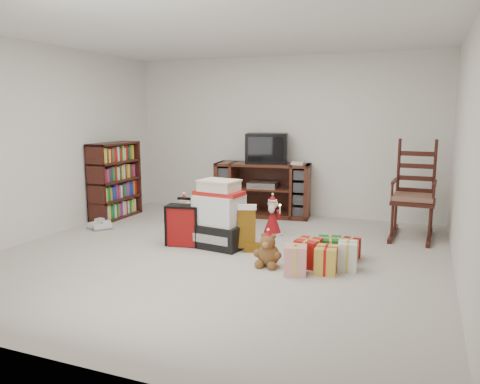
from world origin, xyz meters
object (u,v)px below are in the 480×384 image
object	(u,v)px
sneaker_pair	(100,226)
gift_cluster	(326,256)
rocking_chair	(413,203)
mrs_claus_figurine	(184,220)
tv_stand	(263,189)
santa_figurine	(272,219)
gift_pile	(219,218)
bookshelf	(115,182)
teddy_bear	(268,252)
red_suitcase	(184,225)
crt_television	(267,148)

from	to	relation	value
sneaker_pair	gift_cluster	xyz separation A→B (m)	(3.32, -0.45, 0.07)
rocking_chair	mrs_claus_figurine	bearing A→B (deg)	-155.99
tv_stand	rocking_chair	bearing A→B (deg)	-19.28
mrs_claus_figurine	santa_figurine	bearing A→B (deg)	25.26
gift_pile	sneaker_pair	world-z (taller)	gift_pile
bookshelf	rocking_chair	bearing A→B (deg)	6.57
teddy_bear	mrs_claus_figurine	xyz separation A→B (m)	(-1.42, 0.75, 0.06)
red_suitcase	sneaker_pair	world-z (taller)	red_suitcase
rocking_chair	sneaker_pair	distance (m)	4.31
tv_stand	teddy_bear	bearing A→B (deg)	-77.04
bookshelf	red_suitcase	distance (m)	2.02
teddy_bear	gift_cluster	world-z (taller)	teddy_bear
sneaker_pair	crt_television	size ratio (longest dim) A/B	0.51
tv_stand	teddy_bear	size ratio (longest dim) A/B	4.27
rocking_chair	bookshelf	bearing A→B (deg)	-171.01
sneaker_pair	red_suitcase	bearing A→B (deg)	12.19
gift_pile	sneaker_pair	xyz separation A→B (m)	(-1.93, 0.16, -0.31)
gift_cluster	sneaker_pair	bearing A→B (deg)	172.21
bookshelf	gift_pile	bearing A→B (deg)	-21.89
tv_stand	sneaker_pair	distance (m)	2.54
tv_stand	crt_television	distance (m)	0.66
red_suitcase	tv_stand	bearing A→B (deg)	70.86
sneaker_pair	gift_pile	bearing A→B (deg)	18.25
tv_stand	red_suitcase	xyz separation A→B (m)	(-0.36, -1.97, -0.17)
gift_pile	red_suitcase	xyz separation A→B (m)	(-0.43, -0.13, -0.10)
teddy_bear	gift_cluster	size ratio (longest dim) A/B	0.37
tv_stand	bookshelf	xyz separation A→B (m)	(-2.09, -0.98, 0.14)
santa_figurine	crt_television	bearing A→B (deg)	112.59
tv_stand	teddy_bear	xyz separation A→B (m)	(0.86, -2.34, -0.26)
rocking_chair	santa_figurine	bearing A→B (deg)	-158.33
tv_stand	crt_television	size ratio (longest dim) A/B	2.12
tv_stand	crt_television	xyz separation A→B (m)	(0.04, 0.03, 0.65)
tv_stand	rocking_chair	distance (m)	2.30
mrs_claus_figurine	sneaker_pair	size ratio (longest dim) A/B	1.57
tv_stand	santa_figurine	world-z (taller)	tv_stand
gift_cluster	crt_television	distance (m)	2.76
gift_pile	sneaker_pair	size ratio (longest dim) A/B	2.18
bookshelf	teddy_bear	xyz separation A→B (m)	(2.96, -1.36, -0.41)
tv_stand	sneaker_pair	xyz separation A→B (m)	(-1.87, -1.68, -0.38)
sneaker_pair	crt_television	xyz separation A→B (m)	(1.91, 1.72, 1.03)
gift_pile	teddy_bear	bearing A→B (deg)	-23.81
santa_figurine	tv_stand	bearing A→B (deg)	115.10
bookshelf	santa_figurine	size ratio (longest dim) A/B	2.10
rocking_chair	red_suitcase	world-z (taller)	rocking_chair
bookshelf	teddy_bear	distance (m)	3.28
santa_figurine	mrs_claus_figurine	distance (m)	1.18
sneaker_pair	santa_figurine	bearing A→B (deg)	37.19
sneaker_pair	teddy_bear	bearing A→B (deg)	9.59
red_suitcase	teddy_bear	bearing A→B (deg)	-25.48
red_suitcase	crt_television	world-z (taller)	crt_television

